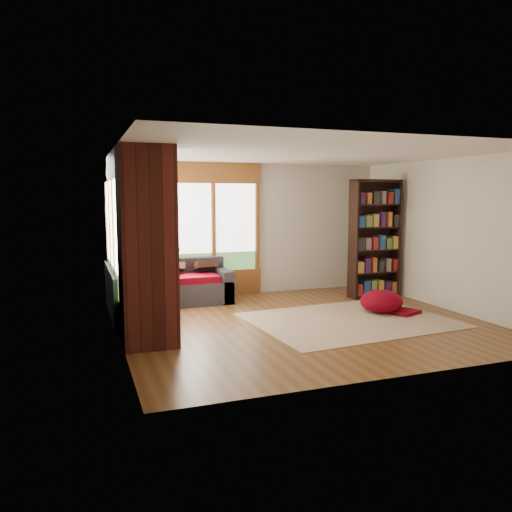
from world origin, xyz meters
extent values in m
plane|color=#583418|center=(0.00, 0.00, 0.00)|extent=(5.50, 5.50, 0.00)
plane|color=white|center=(0.00, 0.00, 2.60)|extent=(5.50, 5.50, 0.00)
cube|color=silver|center=(0.00, 2.50, 1.30)|extent=(5.50, 0.04, 2.60)
cube|color=silver|center=(0.00, -2.50, 1.30)|extent=(5.50, 0.04, 2.60)
cube|color=silver|center=(-2.75, 0.00, 1.30)|extent=(0.04, 5.00, 2.60)
cube|color=silver|center=(2.75, 0.00, 1.30)|extent=(0.04, 5.00, 2.60)
cube|color=#965926|center=(-1.20, 2.47, 1.35)|extent=(2.82, 0.10, 1.90)
cube|color=white|center=(-1.20, 2.47, 1.35)|extent=(2.54, 0.09, 1.62)
cube|color=#965926|center=(-2.72, 1.20, 1.35)|extent=(0.10, 2.62, 1.90)
cube|color=white|center=(-2.72, 1.20, 1.35)|extent=(0.09, 2.36, 1.62)
cube|color=gray|center=(-2.69, 2.03, 1.75)|extent=(0.03, 0.72, 0.90)
cube|color=#471914|center=(-2.40, -0.35, 1.30)|extent=(0.70, 0.70, 2.60)
cube|color=#292A30|center=(-1.65, 2.05, 0.21)|extent=(2.20, 0.90, 0.42)
cube|color=#292A30|center=(-1.65, 2.40, 0.61)|extent=(2.20, 0.20, 0.38)
cube|color=#292A30|center=(-0.65, 2.05, 0.30)|extent=(0.20, 0.90, 0.60)
cube|color=maroon|center=(-1.75, 1.93, 0.48)|extent=(1.90, 0.66, 0.12)
cube|color=#292A30|center=(-2.30, 1.40, 0.21)|extent=(0.90, 2.20, 0.42)
cube|color=#292A30|center=(-2.65, 1.40, 0.61)|extent=(0.20, 2.20, 0.38)
cube|color=#292A30|center=(-2.30, 0.40, 0.30)|extent=(0.90, 0.20, 0.60)
cube|color=maroon|center=(-2.18, 1.05, 0.48)|extent=(0.66, 1.20, 0.12)
cube|color=maroon|center=(-2.18, 2.00, 0.48)|extent=(0.66, 0.66, 0.12)
cube|color=beige|center=(0.76, -0.14, 0.01)|extent=(3.22, 2.56, 0.01)
cube|color=black|center=(2.61, 1.33, 1.13)|extent=(0.04, 0.32, 2.27)
cube|color=black|center=(1.67, 1.33, 1.13)|extent=(0.04, 0.32, 2.27)
cube|color=black|center=(2.14, 1.48, 1.13)|extent=(0.97, 0.02, 2.27)
cube|color=black|center=(2.14, 1.33, 0.06)|extent=(0.89, 0.30, 0.03)
cube|color=black|center=(2.14, 1.33, 0.49)|extent=(0.89, 0.30, 0.03)
cube|color=black|center=(2.14, 1.33, 0.93)|extent=(0.89, 0.30, 0.03)
cube|color=black|center=(2.14, 1.33, 1.36)|extent=(0.89, 0.30, 0.03)
cube|color=black|center=(2.14, 1.33, 1.80)|extent=(0.89, 0.30, 0.03)
cube|color=black|center=(2.14, 1.33, 2.23)|extent=(0.89, 0.30, 0.03)
cube|color=#726659|center=(2.14, 1.31, 1.13)|extent=(0.85, 0.24, 2.11)
ellipsoid|color=maroon|center=(1.54, 0.15, 0.20)|extent=(0.79, 0.79, 0.38)
ellipsoid|color=brown|center=(-1.94, 1.87, 0.79)|extent=(1.14, 1.16, 0.33)
sphere|color=brown|center=(-1.69, 2.13, 0.95)|extent=(0.57, 0.57, 0.40)
cone|color=brown|center=(-1.74, 2.09, 1.11)|extent=(0.21, 0.21, 0.17)
ellipsoid|color=black|center=(-2.12, 1.25, 0.73)|extent=(0.66, 0.85, 0.26)
sphere|color=black|center=(-2.19, 1.52, 0.85)|extent=(0.37, 0.37, 0.31)
cone|color=black|center=(-2.18, 1.47, 0.97)|extent=(0.14, 0.14, 0.13)
cube|color=#33241A|center=(-0.95, 2.26, 0.75)|extent=(0.45, 0.12, 0.45)
cube|color=#33241A|center=(-1.55, 2.26, 0.75)|extent=(0.45, 0.12, 0.45)
cube|color=#33241A|center=(-2.48, 1.80, 0.75)|extent=(0.45, 0.12, 0.45)
cube|color=#33241A|center=(-2.48, 0.70, 0.75)|extent=(0.45, 0.12, 0.45)
cube|color=maroon|center=(-2.15, 2.26, 0.75)|extent=(0.42, 0.12, 0.42)
camera|label=1|loc=(-3.26, -6.90, 1.96)|focal=35.00mm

